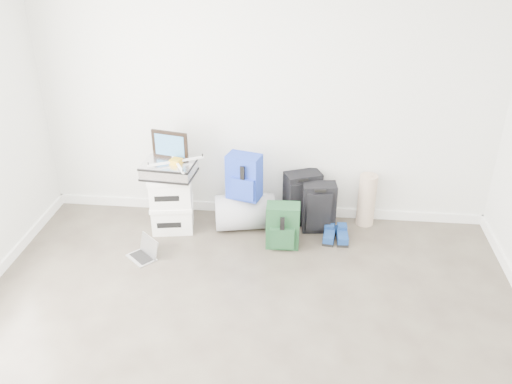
# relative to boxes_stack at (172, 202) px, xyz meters

# --- Properties ---
(room_envelope) EXTENTS (4.52, 5.02, 2.71)m
(room_envelope) POSITION_rel_boxes_stack_xyz_m (0.89, -2.07, 1.42)
(room_envelope) COLOR silver
(room_envelope) RESTS_ON ground
(boxes_stack) EXTENTS (0.47, 0.40, 0.59)m
(boxes_stack) POSITION_rel_boxes_stack_xyz_m (0.00, 0.00, 0.00)
(boxes_stack) COLOR white
(boxes_stack) RESTS_ON ground
(briefcase) EXTENTS (0.51, 0.39, 0.14)m
(briefcase) POSITION_rel_boxes_stack_xyz_m (0.00, 0.00, 0.36)
(briefcase) COLOR #B2B2B7
(briefcase) RESTS_ON boxes_stack
(painting) EXTENTS (0.37, 0.11, 0.28)m
(painting) POSITION_rel_boxes_stack_xyz_m (0.00, 0.10, 0.57)
(painting) COLOR black
(painting) RESTS_ON briefcase
(drone) EXTENTS (0.49, 0.49, 0.05)m
(drone) POSITION_rel_boxes_stack_xyz_m (0.08, -0.02, 0.46)
(drone) COLOR #C69317
(drone) RESTS_ON briefcase
(duffel_bag) EXTENTS (0.65, 0.47, 0.36)m
(duffel_bag) POSITION_rel_boxes_stack_xyz_m (0.72, 0.09, -0.12)
(duffel_bag) COLOR gray
(duffel_bag) RESTS_ON ground
(blue_backpack) EXTENTS (0.36, 0.31, 0.45)m
(blue_backpack) POSITION_rel_boxes_stack_xyz_m (0.72, 0.06, 0.28)
(blue_backpack) COLOR #182B9F
(blue_backpack) RESTS_ON duffel_bag
(large_suitcase) EXTENTS (0.41, 0.34, 0.55)m
(large_suitcase) POSITION_rel_boxes_stack_xyz_m (1.29, 0.26, -0.02)
(large_suitcase) COLOR black
(large_suitcase) RESTS_ON ground
(green_backpack) EXTENTS (0.32, 0.23, 0.44)m
(green_backpack) POSITION_rel_boxes_stack_xyz_m (1.12, -0.21, -0.09)
(green_backpack) COLOR #143921
(green_backpack) RESTS_ON ground
(carry_on) EXTENTS (0.34, 0.24, 0.51)m
(carry_on) POSITION_rel_boxes_stack_xyz_m (1.46, 0.12, -0.04)
(carry_on) COLOR black
(carry_on) RESTS_ON ground
(shoes) EXTENTS (0.25, 0.29, 0.09)m
(shoes) POSITION_rel_boxes_stack_xyz_m (1.63, -0.05, -0.25)
(shoes) COLOR black
(shoes) RESTS_ON ground
(rolled_rug) EXTENTS (0.18, 0.18, 0.55)m
(rolled_rug) POSITION_rel_boxes_stack_xyz_m (1.94, 0.29, -0.03)
(rolled_rug) COLOR tan
(rolled_rug) RESTS_ON ground
(laptop) EXTENTS (0.32, 0.32, 0.19)m
(laptop) POSITION_rel_boxes_stack_xyz_m (-0.15, -0.53, -0.25)
(laptop) COLOR silver
(laptop) RESTS_ON ground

